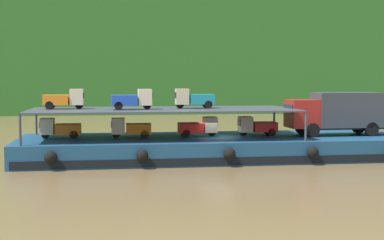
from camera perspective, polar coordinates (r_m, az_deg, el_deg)
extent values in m
plane|color=brown|center=(38.95, 2.58, -3.94)|extent=(400.00, 400.00, 0.00)
cube|color=#286023|center=(103.27, -4.23, 10.21)|extent=(110.56, 33.98, 32.58)
cube|color=navy|center=(38.85, 2.59, -2.84)|extent=(27.46, 8.07, 1.50)
cube|color=black|center=(34.97, 3.83, -4.30)|extent=(26.91, 0.06, 0.50)
sphere|color=black|center=(34.13, -14.47, -3.79)|extent=(0.78, 0.78, 0.78)
sphere|color=black|center=(33.97, -5.20, -3.71)|extent=(0.78, 0.78, 0.78)
sphere|color=black|center=(34.69, 3.91, -3.53)|extent=(0.78, 0.78, 0.78)
sphere|color=black|center=(36.24, 12.45, -3.29)|extent=(0.78, 0.78, 0.78)
cube|color=maroon|center=(39.93, 11.36, 0.66)|extent=(2.05, 2.23, 2.00)
cube|color=#192833|center=(39.56, 9.97, 1.15)|extent=(0.10, 1.84, 0.60)
cube|color=#33383D|center=(41.26, 15.78, 1.04)|extent=(4.85, 2.41, 2.50)
cube|color=black|center=(41.35, 15.74, -0.76)|extent=(6.83, 1.54, 0.20)
cylinder|color=black|center=(41.10, 11.36, -0.78)|extent=(1.01, 0.30, 1.00)
cylinder|color=black|center=(39.23, 12.41, -1.03)|extent=(1.01, 0.30, 1.00)
cylinder|color=black|center=(42.88, 16.91, -0.67)|extent=(1.01, 0.30, 1.00)
cylinder|color=black|center=(41.09, 18.16, -0.91)|extent=(1.01, 0.30, 1.00)
cylinder|color=#383D47|center=(43.38, 8.54, 0.18)|extent=(0.16, 0.16, 2.00)
cylinder|color=#383D47|center=(36.65, 11.74, -0.60)|extent=(0.16, 0.16, 2.00)
cylinder|color=#383D47|center=(41.91, -15.89, -0.08)|extent=(0.16, 0.16, 2.00)
cylinder|color=#383D47|center=(34.90, -17.44, -0.95)|extent=(0.16, 0.16, 2.00)
cube|color=#383D47|center=(38.08, -3.03, 1.09)|extent=(18.26, 7.27, 0.10)
cube|color=orange|center=(38.69, -12.74, -0.92)|extent=(1.72, 1.22, 0.70)
cube|color=#C6B793|center=(38.83, -14.80, -0.64)|extent=(0.91, 1.01, 1.10)
cube|color=#19232D|center=(38.88, -15.49, -0.48)|extent=(0.05, 0.85, 0.38)
cylinder|color=black|center=(38.90, -15.00, -1.45)|extent=(0.56, 0.15, 0.56)
cylinder|color=black|center=(39.21, -12.08, -1.35)|extent=(0.56, 0.15, 0.56)
cylinder|color=black|center=(38.16, -12.20, -1.51)|extent=(0.56, 0.15, 0.56)
cube|color=orange|center=(38.18, -5.57, -0.90)|extent=(1.72, 1.23, 0.70)
cube|color=beige|center=(38.15, -7.68, -0.62)|extent=(0.91, 1.01, 1.10)
cube|color=#19232D|center=(38.15, -8.39, -0.46)|extent=(0.05, 0.85, 0.38)
cylinder|color=black|center=(38.20, -7.90, -1.44)|extent=(0.56, 0.15, 0.56)
cylinder|color=black|center=(38.76, -5.00, -1.34)|extent=(0.56, 0.15, 0.56)
cylinder|color=black|center=(37.70, -4.94, -1.49)|extent=(0.56, 0.15, 0.56)
cube|color=red|center=(38.75, -0.15, -0.80)|extent=(1.74, 1.25, 0.70)
cube|color=beige|center=(39.00, 1.88, -0.48)|extent=(0.93, 1.03, 1.10)
cube|color=#19232D|center=(39.09, 2.55, -0.31)|extent=(0.07, 0.85, 0.38)
cylinder|color=black|center=(39.08, 2.09, -1.28)|extent=(0.56, 0.16, 0.56)
cylinder|color=black|center=(38.20, -0.60, -1.40)|extent=(0.56, 0.16, 0.56)
cylinder|color=black|center=(39.24, -0.86, -1.25)|extent=(0.56, 0.16, 0.56)
cube|color=red|center=(39.82, 7.51, -0.70)|extent=(1.73, 1.24, 0.70)
cube|color=#C6B793|center=(39.42, 5.57, -0.45)|extent=(0.92, 1.02, 1.10)
cube|color=#19232D|center=(39.29, 4.91, -0.30)|extent=(0.06, 0.85, 0.38)
cylinder|color=black|center=(39.43, 5.35, -1.25)|extent=(0.56, 0.15, 0.56)
cylinder|color=black|center=(40.48, 7.83, -1.13)|extent=(0.56, 0.15, 0.56)
cylinder|color=black|center=(39.47, 8.29, -1.27)|extent=(0.56, 0.15, 0.56)
cube|color=orange|center=(38.87, -13.93, 2.04)|extent=(1.73, 1.24, 0.70)
cube|color=beige|center=(38.72, -11.88, 2.36)|extent=(0.92, 1.02, 1.10)
cube|color=#19232D|center=(38.68, -11.19, 2.53)|extent=(0.06, 0.85, 0.38)
cylinder|color=black|center=(38.73, -11.65, 1.55)|extent=(0.56, 0.15, 0.56)
cylinder|color=black|center=(38.42, -14.61, 1.48)|extent=(0.56, 0.15, 0.56)
cylinder|color=black|center=(39.46, -14.41, 1.56)|extent=(0.56, 0.15, 0.56)
cube|color=#1E47B7|center=(37.38, -7.07, 2.05)|extent=(1.73, 1.25, 0.70)
cube|color=beige|center=(37.47, -4.93, 2.38)|extent=(0.93, 1.02, 1.10)
cube|color=#19232D|center=(37.51, -4.21, 2.55)|extent=(0.06, 0.85, 0.38)
cylinder|color=black|center=(37.50, -4.70, 1.54)|extent=(0.56, 0.16, 0.56)
cylinder|color=black|center=(36.85, -7.64, 1.47)|extent=(0.56, 0.16, 0.56)
cylinder|color=black|center=(37.91, -7.71, 1.55)|extent=(0.56, 0.16, 0.56)
cube|color=teal|center=(38.86, 1.01, 2.16)|extent=(1.70, 1.20, 0.70)
cube|color=#C6B793|center=(38.65, -1.05, 2.45)|extent=(0.90, 1.00, 1.10)
cube|color=#19232D|center=(38.59, -1.74, 2.61)|extent=(0.04, 0.85, 0.38)
cylinder|color=black|center=(38.65, -1.26, 1.63)|extent=(0.56, 0.14, 0.56)
cylinder|color=black|center=(39.46, 1.45, 1.69)|extent=(0.56, 0.14, 0.56)
cylinder|color=black|center=(38.42, 1.72, 1.62)|extent=(0.56, 0.14, 0.56)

